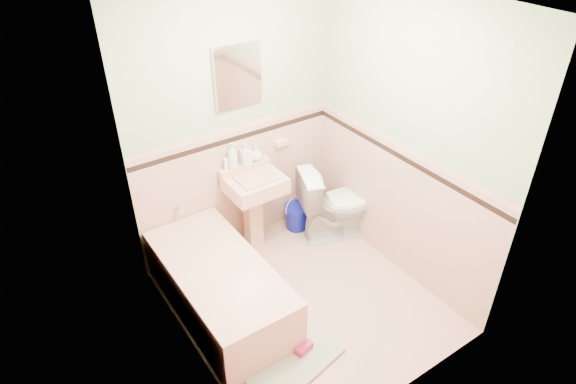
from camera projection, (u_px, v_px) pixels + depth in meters
floor at (304, 301)px, 4.33m from camera, size 2.20×2.20×0.00m
ceiling at (312, 1)px, 2.95m from camera, size 2.20×2.20×0.00m
wall_back at (234, 125)px, 4.40m from camera, size 2.50×0.00×2.50m
wall_front at (419, 262)px, 2.89m from camera, size 2.50×0.00×2.50m
wall_left at (181, 226)px, 3.17m from camera, size 0.00×2.50×2.50m
wall_right at (405, 143)px, 4.11m from camera, size 0.00×2.50×2.50m
wainscot_back at (239, 187)px, 4.75m from camera, size 2.00×0.00×2.00m
wainscot_front at (403, 336)px, 3.25m from camera, size 2.00×0.00×2.00m
wainscot_left at (193, 298)px, 3.54m from camera, size 0.00×2.20×2.20m
wainscot_right at (395, 208)px, 4.47m from camera, size 0.00×2.20×2.20m
accent_back at (236, 139)px, 4.46m from camera, size 2.00×0.00×2.00m
accent_front at (414, 277)px, 2.97m from camera, size 2.00×0.00×2.00m
accent_left at (186, 241)px, 3.25m from camera, size 0.00×2.20×2.20m
accent_right at (401, 157)px, 4.18m from camera, size 0.00×2.20×2.20m
cap_back at (235, 128)px, 4.41m from camera, size 2.00×0.00×2.00m
cap_front at (416, 264)px, 2.91m from camera, size 2.00×0.00×2.00m
cap_left at (184, 229)px, 3.20m from camera, size 0.00×2.20×2.20m
cap_right at (403, 147)px, 4.12m from camera, size 0.00×2.20×2.20m
bathtub at (220, 289)px, 4.14m from camera, size 0.70×1.50×0.45m
tub_faucet at (179, 208)px, 4.41m from camera, size 0.04×0.12×0.04m
sink at (256, 214)px, 4.73m from camera, size 0.51×0.48×0.80m
sink_faucet at (246, 157)px, 4.52m from camera, size 0.02×0.02×0.10m
medicine_cabinet at (238, 76)px, 4.16m from camera, size 0.43×0.04×0.54m
soap_dish at (281, 143)px, 4.76m from camera, size 0.13×0.08×0.04m
soap_bottle_left at (232, 156)px, 4.48m from camera, size 0.12×0.12×0.25m
soap_bottle_mid at (245, 153)px, 4.55m from camera, size 0.10×0.10×0.21m
soap_bottle_right at (256, 153)px, 4.62m from camera, size 0.15×0.15×0.15m
tube at (226, 164)px, 4.48m from camera, size 0.04×0.04×0.12m
toilet at (337, 203)px, 4.90m from camera, size 0.85×0.66×0.77m
bucket at (297, 217)px, 5.14m from camera, size 0.35×0.35×0.27m
bath_mat at (289, 359)px, 3.81m from camera, size 0.83×0.63×0.03m
shoe at (304, 348)px, 3.84m from camera, size 0.16×0.10×0.06m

